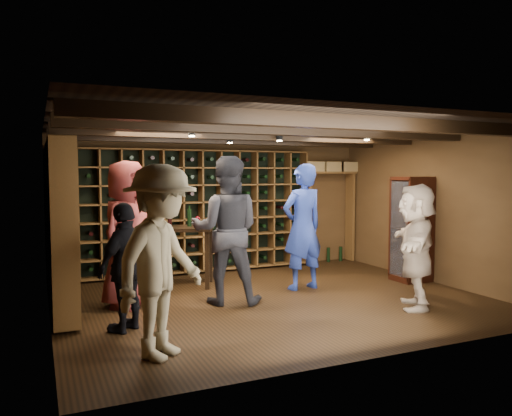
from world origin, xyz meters
name	(u,v)px	position (x,y,z in m)	size (l,w,h in m)	color
ground	(273,299)	(0.00, 0.00, 0.00)	(6.00, 6.00, 0.00)	black
room_shell	(272,133)	(0.00, 0.05, 2.42)	(6.00, 6.00, 6.00)	#52371C
wine_rack_back	(192,211)	(-0.52, 2.33, 1.15)	(4.65, 0.30, 2.20)	brown
wine_rack_left	(60,224)	(-2.83, 0.82, 1.15)	(0.30, 2.65, 2.20)	brown
crate_shelf	(329,186)	(2.41, 2.32, 1.57)	(1.20, 0.32, 2.07)	brown
display_cabinet	(411,231)	(2.71, 0.20, 0.86)	(0.55, 0.50, 1.75)	black
man_blue_shirt	(303,227)	(0.72, 0.41, 0.99)	(0.72, 0.48, 1.98)	navy
man_grey_suit	(226,230)	(-0.68, 0.10, 1.04)	(1.01, 0.79, 2.08)	black
guest_red_floral	(127,234)	(-1.99, 0.47, 1.01)	(0.98, 0.64, 2.01)	maroon
guest_woman_black	(126,267)	(-2.18, -0.60, 0.75)	(0.88, 0.37, 1.50)	black
guest_khaki	(161,262)	(-2.00, -1.61, 0.96)	(1.25, 0.72, 1.93)	gray
guest_beige	(416,246)	(1.60, -1.18, 0.85)	(1.57, 0.50, 1.70)	tan
tasting_table	(172,234)	(-1.10, 1.48, 0.85)	(1.44, 1.11, 1.25)	black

